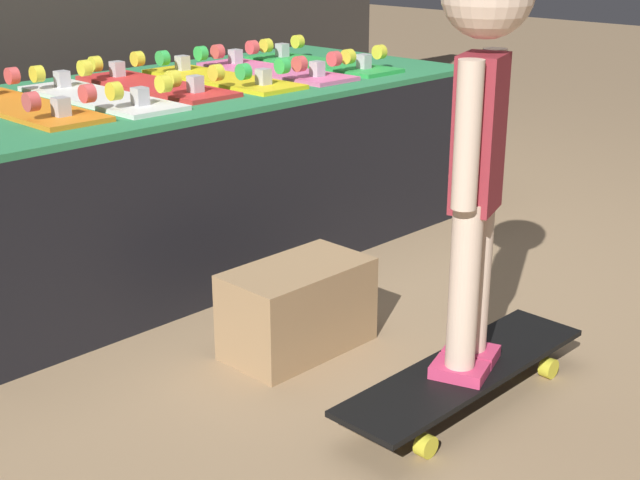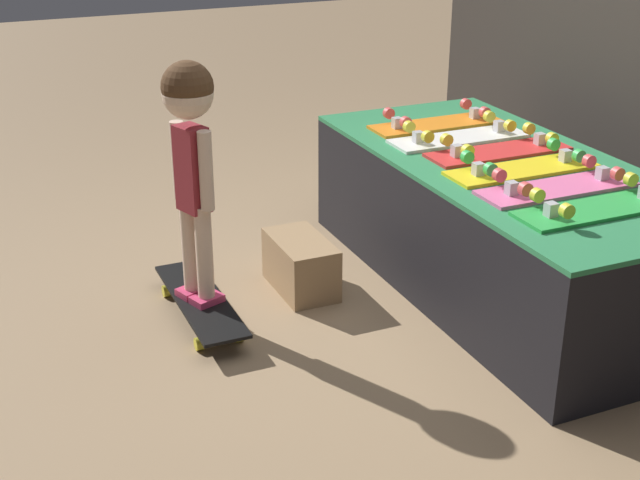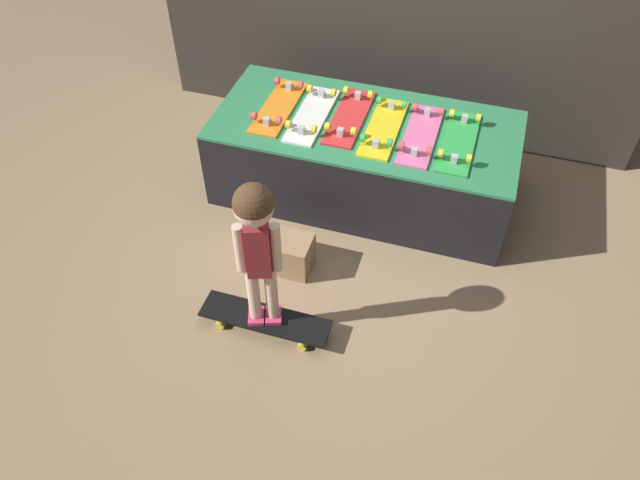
% 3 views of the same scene
% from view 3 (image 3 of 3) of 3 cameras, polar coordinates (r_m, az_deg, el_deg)
% --- Properties ---
extents(ground_plane, '(16.00, 16.00, 0.00)m').
position_cam_3_polar(ground_plane, '(4.09, 1.85, -0.42)').
color(ground_plane, '#9E7F5B').
extents(display_rack, '(1.99, 0.91, 0.58)m').
position_cam_3_polar(display_rack, '(4.30, 4.03, 7.43)').
color(display_rack, black).
rests_on(display_rack, ground_plane).
extents(skateboard_orange_on_rack, '(0.20, 0.66, 0.09)m').
position_cam_3_polar(skateboard_orange_on_rack, '(4.26, -3.83, 12.14)').
color(skateboard_orange_on_rack, orange).
rests_on(skateboard_orange_on_rack, display_rack).
extents(skateboard_white_on_rack, '(0.20, 0.66, 0.09)m').
position_cam_3_polar(skateboard_white_on_rack, '(4.17, -0.76, 11.45)').
color(skateboard_white_on_rack, white).
rests_on(skateboard_white_on_rack, display_rack).
extents(skateboard_red_on_rack, '(0.20, 0.66, 0.09)m').
position_cam_3_polar(skateboard_red_on_rack, '(4.16, 2.70, 11.26)').
color(skateboard_red_on_rack, red).
rests_on(skateboard_red_on_rack, display_rack).
extents(skateboard_yellow_on_rack, '(0.20, 0.66, 0.09)m').
position_cam_3_polar(skateboard_yellow_on_rack, '(4.08, 5.84, 10.27)').
color(skateboard_yellow_on_rack, yellow).
rests_on(skateboard_yellow_on_rack, display_rack).
extents(skateboard_pink_on_rack, '(0.20, 0.66, 0.09)m').
position_cam_3_polar(skateboard_pink_on_rack, '(4.05, 9.19, 9.54)').
color(skateboard_pink_on_rack, pink).
rests_on(skateboard_pink_on_rack, display_rack).
extents(skateboard_green_on_rack, '(0.20, 0.66, 0.09)m').
position_cam_3_polar(skateboard_green_on_rack, '(4.03, 12.58, 8.83)').
color(skateboard_green_on_rack, green).
rests_on(skateboard_green_on_rack, display_rack).
extents(skateboard_on_floor, '(0.76, 0.19, 0.09)m').
position_cam_3_polar(skateboard_on_floor, '(3.62, -5.02, -7.22)').
color(skateboard_on_floor, black).
rests_on(skateboard_on_floor, ground_plane).
extents(child, '(0.23, 0.20, 0.99)m').
position_cam_3_polar(child, '(3.08, -5.86, 0.68)').
color(child, '#E03D6B').
rests_on(child, skateboard_on_floor).
extents(storage_box, '(0.40, 0.22, 0.24)m').
position_cam_3_polar(storage_box, '(3.90, -3.65, -1.05)').
color(storage_box, '#A37F56').
rests_on(storage_box, ground_plane).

